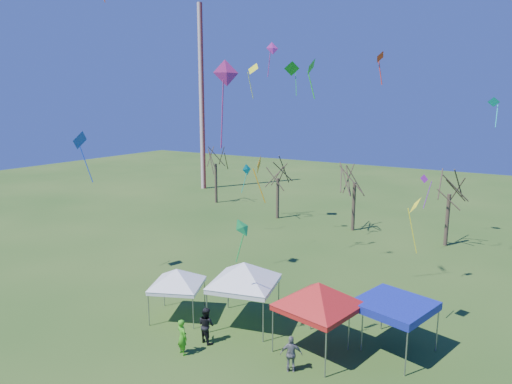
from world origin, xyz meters
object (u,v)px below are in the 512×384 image
at_px(tree_2, 355,165).
at_px(person_dark, 206,325).
at_px(person_grey, 291,354).
at_px(person_green, 182,337).
at_px(tent_white_mid, 244,266).
at_px(tent_red, 319,287).
at_px(tree_1, 278,164).
at_px(tent_white_west, 177,272).
at_px(radio_mast, 202,99).
at_px(tree_0, 215,150).
at_px(tent_blue, 394,306).
at_px(tree_3, 451,175).

relative_size(tree_2, person_dark, 4.37).
xyz_separation_m(person_grey, person_green, (-5.18, -1.48, 0.04)).
distance_m(tree_2, tent_white_mid, 21.46).
height_order(tent_red, person_green, tent_red).
xyz_separation_m(tree_1, tent_white_west, (6.16, -22.77, -3.10)).
distance_m(tree_2, tent_white_west, 22.90).
bearing_deg(person_green, tree_1, -51.31).
distance_m(radio_mast, tree_2, 28.08).
xyz_separation_m(tree_0, tree_1, (10.08, -2.73, -0.70)).
bearing_deg(tree_0, person_dark, -54.26).
xyz_separation_m(tent_red, person_dark, (-5.18, -2.17, -2.42)).
relative_size(radio_mast, person_grey, 14.60).
xyz_separation_m(tree_1, tent_blue, (17.56, -19.96, -3.43)).
distance_m(tent_blue, person_dark, 9.41).
bearing_deg(tree_1, tree_2, -1.85).
distance_m(tree_1, person_grey, 28.42).
distance_m(tent_red, person_dark, 6.11).
xyz_separation_m(tent_white_mid, person_dark, (-0.57, -2.66, -2.41)).
bearing_deg(tree_1, tree_3, -2.06).
bearing_deg(person_grey, person_green, -11.69).
xyz_separation_m(tree_3, tent_white_mid, (-6.97, -20.87, -2.74)).
height_order(radio_mast, tent_white_mid, radio_mast).
height_order(person_grey, person_green, person_green).
distance_m(tree_0, tree_3, 27.09).
height_order(tent_white_west, person_dark, tent_white_west).
height_order(tree_1, person_grey, tree_1).
height_order(tree_1, tent_blue, tree_1).
bearing_deg(tent_red, tree_2, 105.55).
bearing_deg(person_dark, radio_mast, -39.97).
relative_size(tree_0, person_green, 4.70).
bearing_deg(tent_red, tent_white_mid, 173.97).
relative_size(tree_3, person_green, 4.41).
distance_m(tree_1, tent_white_mid, 23.75).
xyz_separation_m(radio_mast, tent_red, (31.67, -31.31, -9.15)).
distance_m(tree_3, person_green, 26.74).
height_order(radio_mast, tree_3, radio_mast).
xyz_separation_m(tree_1, person_dark, (9.26, -24.14, -4.86)).
distance_m(person_dark, person_grey, 4.88).
bearing_deg(person_dark, tree_0, -42.57).
distance_m(tent_red, person_green, 7.04).
height_order(tree_2, person_dark, tree_2).
relative_size(tree_2, tent_red, 1.77).
bearing_deg(tree_2, person_green, -88.74).
bearing_deg(person_grey, tree_0, -75.68).
relative_size(tree_3, tent_red, 1.71).
xyz_separation_m(radio_mast, tent_white_west, (23.39, -32.12, -9.81)).
height_order(tent_white_west, tent_red, tent_red).
bearing_deg(tree_2, tent_white_west, -95.69).
xyz_separation_m(tent_blue, person_dark, (-8.31, -4.18, -1.43)).
bearing_deg(tree_1, person_grey, -59.67).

